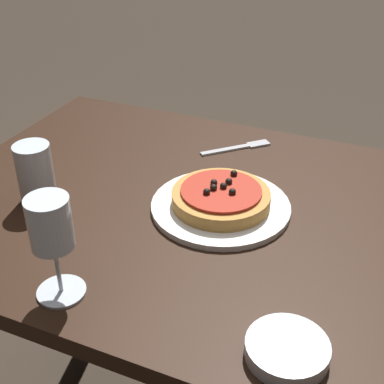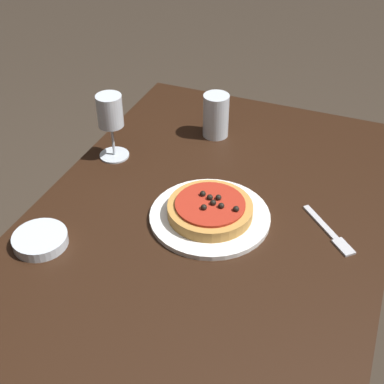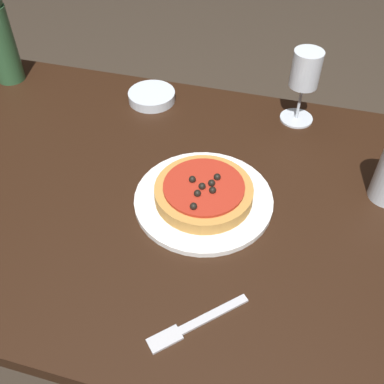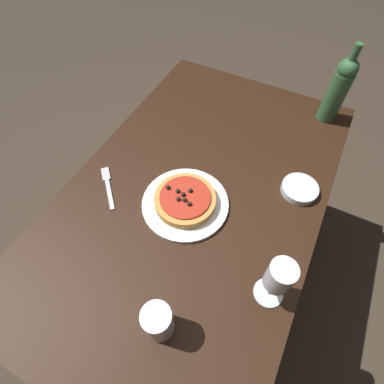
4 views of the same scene
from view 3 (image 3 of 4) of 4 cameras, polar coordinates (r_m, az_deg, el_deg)
ground_plane at (r=1.54m, az=-1.33°, el=-20.13°), size 14.00×14.00×0.00m
dining_table at (r=0.99m, az=-1.96°, el=-4.31°), size 1.30×0.80×0.75m
dinner_plate at (r=0.89m, az=1.47°, el=-0.96°), size 0.28×0.28×0.01m
pizza at (r=0.87m, az=1.50°, el=0.04°), size 0.19×0.19×0.04m
wine_glass at (r=1.06m, az=14.18°, el=14.40°), size 0.08×0.08×0.18m
side_bowl at (r=1.17m, az=-5.13°, el=12.01°), size 0.12×0.12×0.02m
fork at (r=0.74m, az=0.08°, el=-16.53°), size 0.14×0.14×0.00m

